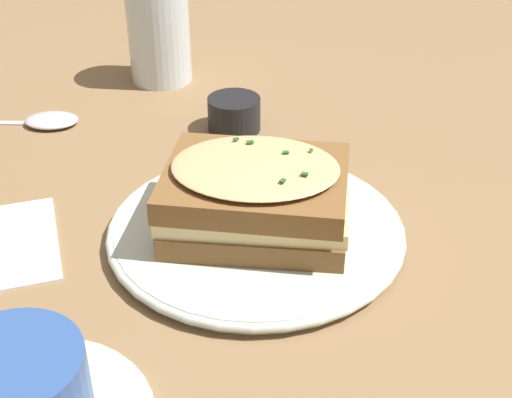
{
  "coord_description": "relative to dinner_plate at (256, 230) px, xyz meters",
  "views": [
    {
      "loc": [
        0.44,
        -0.25,
        0.35
      ],
      "look_at": [
        0.03,
        0.02,
        0.04
      ],
      "focal_mm": 50.0,
      "sensor_mm": 36.0,
      "label": 1
    }
  ],
  "objects": [
    {
      "name": "water_glass",
      "position": [
        -0.34,
        0.08,
        0.05
      ],
      "size": [
        0.07,
        0.07,
        0.12
      ],
      "primitive_type": "cylinder",
      "color": "silver",
      "rests_on": "ground_plane"
    },
    {
      "name": "ground_plane",
      "position": [
        -0.03,
        -0.02,
        -0.01
      ],
      "size": [
        2.4,
        2.4,
        0.0
      ],
      "primitive_type": "plane",
      "color": "olive"
    },
    {
      "name": "dinner_plate",
      "position": [
        0.0,
        0.0,
        0.0
      ],
      "size": [
        0.25,
        0.25,
        0.01
      ],
      "color": "silver",
      "rests_on": "ground_plane"
    },
    {
      "name": "sandwich",
      "position": [
        0.0,
        -0.0,
        0.04
      ],
      "size": [
        0.18,
        0.19,
        0.06
      ],
      "rotation": [
        0.0,
        0.0,
        0.9
      ],
      "color": "brown",
      "rests_on": "dinner_plate"
    },
    {
      "name": "condiment_pot",
      "position": [
        -0.18,
        0.09,
        0.01
      ],
      "size": [
        0.06,
        0.06,
        0.04
      ],
      "primitive_type": "cylinder",
      "color": "black",
      "rests_on": "ground_plane"
    },
    {
      "name": "spoon",
      "position": [
        -0.3,
        -0.08,
        -0.0
      ],
      "size": [
        0.11,
        0.15,
        0.01
      ],
      "rotation": [
        0.0,
        0.0,
        5.68
      ],
      "color": "silver",
      "rests_on": "ground_plane"
    }
  ]
}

